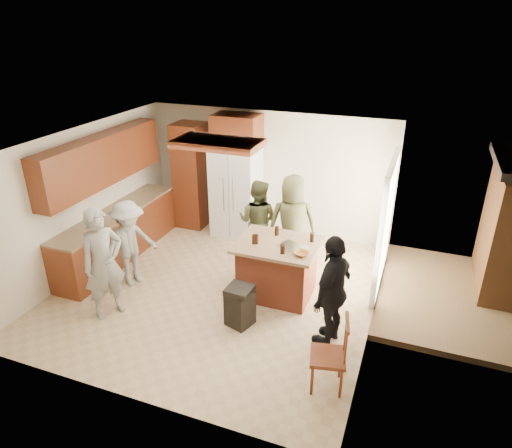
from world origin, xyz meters
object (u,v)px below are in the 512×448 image
at_px(person_behind_right, 292,223).
at_px(refrigerator, 236,192).
at_px(person_side_right, 333,291).
at_px(trash_bin, 240,306).
at_px(person_counter, 130,244).
at_px(spindle_chair, 330,357).
at_px(person_front_left, 104,264).
at_px(person_behind_left, 258,221).
at_px(kitchen_island, 277,268).

distance_m(person_behind_right, refrigerator, 1.74).
bearing_deg(person_side_right, trash_bin, -72.36).
bearing_deg(person_counter, refrigerator, 0.41).
bearing_deg(spindle_chair, person_behind_right, 115.42).
bearing_deg(person_front_left, refrigerator, 14.56).
xyz_separation_m(person_behind_left, refrigerator, (-0.80, 0.91, 0.12)).
xyz_separation_m(trash_bin, spindle_chair, (1.48, -0.77, 0.13)).
bearing_deg(spindle_chair, refrigerator, 127.12).
relative_size(person_side_right, kitchen_island, 1.28).
distance_m(person_behind_right, person_counter, 2.76).
relative_size(person_counter, kitchen_island, 1.16).
relative_size(person_counter, trash_bin, 2.36).
xyz_separation_m(person_behind_right, kitchen_island, (0.03, -0.93, -0.39)).
bearing_deg(person_counter, spindle_chair, -87.71).
bearing_deg(spindle_chair, person_counter, 161.75).
xyz_separation_m(person_front_left, person_behind_right, (2.19, 2.32, 0.00)).
distance_m(person_front_left, person_counter, 0.88).
distance_m(refrigerator, kitchen_island, 2.44).
distance_m(person_front_left, person_behind_right, 3.19).
bearing_deg(trash_bin, spindle_chair, -27.41).
height_order(person_behind_right, person_counter, person_behind_right).
relative_size(person_front_left, kitchen_island, 1.35).
xyz_separation_m(person_behind_left, person_behind_right, (0.66, -0.04, 0.09)).
distance_m(person_side_right, person_counter, 3.45).
height_order(person_side_right, kitchen_island, person_side_right).
distance_m(person_front_left, spindle_chair, 3.49).
distance_m(person_side_right, kitchen_island, 1.41).
height_order(person_behind_right, trash_bin, person_behind_right).
height_order(refrigerator, kitchen_island, refrigerator).
bearing_deg(kitchen_island, person_counter, -167.47).
bearing_deg(person_behind_left, person_side_right, 135.39).
height_order(person_side_right, refrigerator, refrigerator).
height_order(person_front_left, person_behind_right, person_behind_right).
distance_m(person_front_left, person_behind_left, 2.81).
height_order(person_side_right, spindle_chair, person_side_right).
relative_size(person_front_left, person_behind_right, 0.99).
xyz_separation_m(person_counter, spindle_chair, (3.60, -1.19, -0.29)).
bearing_deg(person_counter, person_behind_left, -27.77).
xyz_separation_m(person_side_right, trash_bin, (-1.31, -0.09, -0.50)).
bearing_deg(spindle_chair, kitchen_island, 125.49).
bearing_deg(refrigerator, person_counter, -110.13).
xyz_separation_m(person_behind_left, person_side_right, (1.75, -1.84, 0.04)).
distance_m(person_side_right, trash_bin, 1.41).
height_order(person_front_left, spindle_chair, person_front_left).
relative_size(refrigerator, spindle_chair, 1.81).
xyz_separation_m(person_front_left, spindle_chair, (3.45, -0.33, -0.41)).
bearing_deg(kitchen_island, person_front_left, -147.97).
relative_size(kitchen_island, trash_bin, 2.03).
height_order(person_side_right, trash_bin, person_side_right).
bearing_deg(person_side_right, person_behind_left, -122.47).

